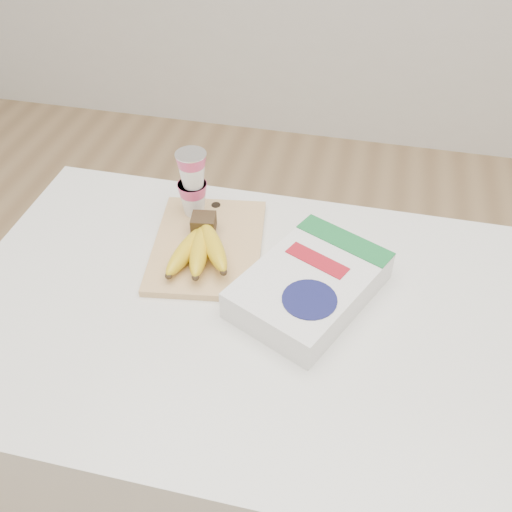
{
  "coord_description": "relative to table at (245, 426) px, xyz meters",
  "views": [
    {
      "loc": [
        0.18,
        -0.68,
        1.56
      ],
      "look_at": [
        0.0,
        0.1,
        0.84
      ],
      "focal_mm": 40.0,
      "sensor_mm": 36.0,
      "label": 1
    }
  ],
  "objects": [
    {
      "name": "yogurt_stack",
      "position": [
        -0.16,
        0.23,
        0.49
      ],
      "size": [
        0.07,
        0.07,
        0.15
      ],
      "color": "white",
      "rests_on": "cutting_board"
    },
    {
      "name": "cutting_board",
      "position": [
        -0.11,
        0.14,
        0.41
      ],
      "size": [
        0.26,
        0.32,
        0.01
      ],
      "primitive_type": "cube",
      "rotation": [
        0.0,
        0.0,
        0.15
      ],
      "color": "#E0BF7B",
      "rests_on": "table"
    },
    {
      "name": "cereal_box",
      "position": [
        0.11,
        0.05,
        0.43
      ],
      "size": [
        0.29,
        0.33,
        0.06
      ],
      "rotation": [
        0.0,
        0.0,
        -0.44
      ],
      "color": "white",
      "rests_on": "table"
    },
    {
      "name": "bananas",
      "position": [
        -0.11,
        0.1,
        0.44
      ],
      "size": [
        0.14,
        0.19,
        0.06
      ],
      "color": "#382816",
      "rests_on": "cutting_board"
    },
    {
      "name": "table",
      "position": [
        0.0,
        0.0,
        0.0
      ],
      "size": [
        1.06,
        0.71,
        0.8
      ],
      "primitive_type": "cube",
      "color": "white",
      "rests_on": "ground"
    }
  ]
}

